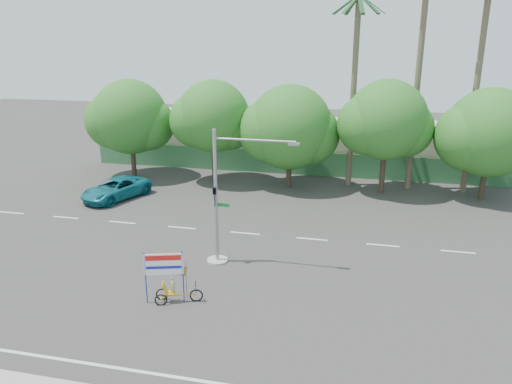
# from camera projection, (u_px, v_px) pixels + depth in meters

# --- Properties ---
(ground) EXTENTS (120.00, 120.00, 0.00)m
(ground) POSITION_uv_depth(u_px,v_px,m) (245.00, 305.00, 21.92)
(ground) COLOR #33302D
(ground) RESTS_ON ground
(fence) EXTENTS (38.00, 0.08, 2.00)m
(fence) POSITION_uv_depth(u_px,v_px,m) (307.00, 164.00, 41.58)
(fence) COLOR #336B3D
(fence) RESTS_ON ground
(building_left) EXTENTS (12.00, 8.00, 4.00)m
(building_left) POSITION_uv_depth(u_px,v_px,m) (209.00, 136.00, 47.56)
(building_left) COLOR beige
(building_left) RESTS_ON ground
(building_right) EXTENTS (14.00, 8.00, 3.60)m
(building_right) POSITION_uv_depth(u_px,v_px,m) (405.00, 147.00, 43.83)
(building_right) COLOR beige
(building_right) RESTS_ON ground
(tree_far_left) EXTENTS (7.14, 6.00, 7.96)m
(tree_far_left) POSITION_uv_depth(u_px,v_px,m) (130.00, 119.00, 40.14)
(tree_far_left) COLOR #473828
(tree_far_left) RESTS_ON ground
(tree_left) EXTENTS (6.66, 5.60, 8.07)m
(tree_left) POSITION_uv_depth(u_px,v_px,m) (213.00, 119.00, 38.57)
(tree_left) COLOR #473828
(tree_left) RESTS_ON ground
(tree_center) EXTENTS (7.62, 6.40, 7.85)m
(tree_center) POSITION_uv_depth(u_px,v_px,m) (289.00, 130.00, 37.49)
(tree_center) COLOR #473828
(tree_center) RESTS_ON ground
(tree_right) EXTENTS (6.90, 5.80, 8.36)m
(tree_right) POSITION_uv_depth(u_px,v_px,m) (386.00, 123.00, 35.78)
(tree_right) COLOR #473828
(tree_right) RESTS_ON ground
(tree_far_right) EXTENTS (7.38, 6.20, 7.94)m
(tree_far_right) POSITION_uv_depth(u_px,v_px,m) (489.00, 135.00, 34.49)
(tree_far_right) COLOR #473828
(tree_far_right) RESTS_ON ground
(palm_tall) EXTENTS (3.73, 3.79, 17.45)m
(palm_tall) POSITION_uv_depth(u_px,v_px,m) (421.00, 47.00, 35.14)
(palm_tall) COLOR #70604C
(palm_tall) RESTS_ON ground
(palm_mid) EXTENTS (3.73, 3.79, 15.45)m
(palm_mid) POSITION_uv_depth(u_px,v_px,m) (480.00, 63.00, 34.63)
(palm_mid) COLOR #70604C
(palm_mid) RESTS_ON ground
(palm_short) EXTENTS (3.73, 3.79, 14.45)m
(palm_short) POSITION_uv_depth(u_px,v_px,m) (355.00, 69.00, 36.58)
(palm_short) COLOR #70604C
(palm_short) RESTS_ON ground
(traffic_signal) EXTENTS (4.72, 1.10, 7.00)m
(traffic_signal) POSITION_uv_depth(u_px,v_px,m) (222.00, 209.00, 25.19)
(traffic_signal) COLOR gray
(traffic_signal) RESTS_ON ground
(trike_billboard) EXTENTS (2.42, 1.00, 2.47)m
(trike_billboard) POSITION_uv_depth(u_px,v_px,m) (170.00, 282.00, 21.90)
(trike_billboard) COLOR black
(trike_billboard) RESTS_ON ground
(pickup_truck) EXTENTS (4.19, 5.79, 1.46)m
(pickup_truck) POSITION_uv_depth(u_px,v_px,m) (116.00, 189.00, 35.79)
(pickup_truck) COLOR #106775
(pickup_truck) RESTS_ON ground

